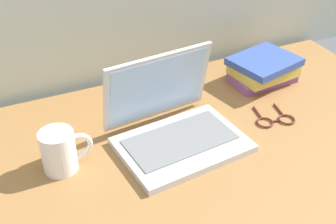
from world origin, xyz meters
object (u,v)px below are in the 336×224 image
eyeglasses (275,120)px  book_stack (263,69)px  coffee_mug (60,150)px  laptop (174,125)px

eyeglasses → book_stack: bearing=65.0°
coffee_mug → eyeglasses: bearing=-5.1°
laptop → coffee_mug: laptop is taller
coffee_mug → book_stack: coffee_mug is taller
book_stack → eyeglasses: bearing=-115.0°
coffee_mug → book_stack: size_ratio=0.55×
coffee_mug → eyeglasses: coffee_mug is taller
laptop → book_stack: (0.38, 0.15, -0.00)m
laptop → book_stack: bearing=22.2°
laptop → eyeglasses: 0.29m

